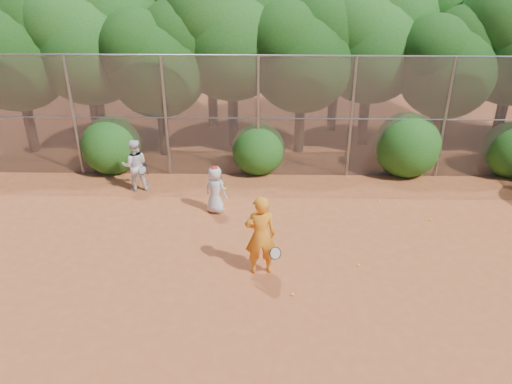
{
  "coord_description": "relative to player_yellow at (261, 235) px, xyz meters",
  "views": [
    {
      "loc": [
        -0.76,
        -9.43,
        7.14
      ],
      "look_at": [
        -1.0,
        2.5,
        1.1
      ],
      "focal_mm": 35.0,
      "sensor_mm": 36.0,
      "label": 1
    }
  ],
  "objects": [
    {
      "name": "tree_4",
      "position": [
        1.41,
        7.79,
        2.75
      ],
      "size": [
        4.19,
        3.64,
        5.73
      ],
      "color": "black",
      "rests_on": "ground"
    },
    {
      "name": "tree_1",
      "position": [
        -6.09,
        8.1,
        3.15
      ],
      "size": [
        4.64,
        4.03,
        6.35
      ],
      "color": "black",
      "rests_on": "ground"
    },
    {
      "name": "player_teen",
      "position": [
        -1.34,
        2.94,
        -0.28
      ],
      "size": [
        0.83,
        0.73,
        1.46
      ],
      "rotation": [
        0.0,
        0.0,
        2.66
      ],
      "color": "silver",
      "rests_on": "ground"
    },
    {
      "name": "bush_1",
      "position": [
        -0.15,
        5.85,
        -0.11
      ],
      "size": [
        1.8,
        1.8,
        1.8
      ],
      "primitive_type": "sphere",
      "color": "#194D13",
      "rests_on": "ground"
    },
    {
      "name": "tree_12",
      "position": [
        7.42,
        10.8,
        3.5
      ],
      "size": [
        5.02,
        4.37,
        6.88
      ],
      "color": "black",
      "rests_on": "ground"
    },
    {
      "name": "ball_4",
      "position": [
        3.57,
        3.64,
        -0.98
      ],
      "size": [
        0.07,
        0.07,
        0.07
      ],
      "primitive_type": "sphere",
      "color": "yellow",
      "rests_on": "ground"
    },
    {
      "name": "ball_3",
      "position": [
        0.74,
        -0.92,
        -0.98
      ],
      "size": [
        0.07,
        0.07,
        0.07
      ],
      "primitive_type": "sphere",
      "color": "yellow",
      "rests_on": "ground"
    },
    {
      "name": "tree_9",
      "position": [
        -7.08,
        10.4,
        3.33
      ],
      "size": [
        4.83,
        4.2,
        6.62
      ],
      "color": "black",
      "rests_on": "ground"
    },
    {
      "name": "player_yellow",
      "position": [
        0.0,
        0.0,
        0.0
      ],
      "size": [
        0.92,
        0.63,
        2.02
      ],
      "rotation": [
        0.0,
        0.0,
        3.29
      ],
      "color": "orange",
      "rests_on": "ground"
    },
    {
      "name": "tree_6",
      "position": [
        6.4,
        7.59,
        2.46
      ],
      "size": [
        3.86,
        3.36,
        5.29
      ],
      "color": "black",
      "rests_on": "ground"
    },
    {
      "name": "fence_back",
      "position": [
        0.74,
        5.55,
        1.04
      ],
      "size": [
        20.05,
        0.09,
        4.03
      ],
      "color": "gray",
      "rests_on": "ground"
    },
    {
      "name": "bush_3",
      "position": [
        8.35,
        5.85,
        -0.06
      ],
      "size": [
        1.9,
        1.9,
        1.9
      ],
      "primitive_type": "sphere",
      "color": "#194D13",
      "rests_on": "ground"
    },
    {
      "name": "tree_10",
      "position": [
        -2.08,
        10.6,
        3.62
      ],
      "size": [
        5.15,
        4.48,
        7.06
      ],
      "color": "black",
      "rests_on": "ground"
    },
    {
      "name": "tree_5",
      "position": [
        3.91,
        8.59,
        3.04
      ],
      "size": [
        4.51,
        3.92,
        6.17
      ],
      "color": "black",
      "rests_on": "ground"
    },
    {
      "name": "tree_11",
      "position": [
        2.91,
        10.2,
        3.15
      ],
      "size": [
        4.64,
        4.03,
        6.35
      ],
      "color": "black",
      "rests_on": "ground"
    },
    {
      "name": "tree_0",
      "position": [
        -8.59,
        7.59,
        2.92
      ],
      "size": [
        4.38,
        3.81,
        6.0
      ],
      "color": "black",
      "rests_on": "ground"
    },
    {
      "name": "player_white",
      "position": [
        -3.99,
        4.37,
        -0.17
      ],
      "size": [
        0.95,
        0.86,
        1.67
      ],
      "rotation": [
        0.0,
        0.0,
        3.35
      ],
      "color": "white",
      "rests_on": "ground"
    },
    {
      "name": "tree_2",
      "position": [
        -3.6,
        7.39,
        2.57
      ],
      "size": [
        3.99,
        3.47,
        5.47
      ],
      "color": "black",
      "rests_on": "ground"
    },
    {
      "name": "ball_1",
      "position": [
        2.4,
        0.24,
        -0.98
      ],
      "size": [
        0.07,
        0.07,
        0.07
      ],
      "primitive_type": "sphere",
      "color": "yellow",
      "rests_on": "ground"
    },
    {
      "name": "bush_0",
      "position": [
        -5.15,
        5.85,
        -0.01
      ],
      "size": [
        2.0,
        2.0,
        2.0
      ],
      "primitive_type": "sphere",
      "color": "#194D13",
      "rests_on": "ground"
    },
    {
      "name": "ground",
      "position": [
        0.85,
        -0.45,
        -1.01
      ],
      "size": [
        80.0,
        80.0,
        0.0
      ],
      "primitive_type": "plane",
      "color": "#A34B24",
      "rests_on": "ground"
    },
    {
      "name": "tree_3",
      "position": [
        -1.08,
        8.4,
        3.39
      ],
      "size": [
        4.89,
        4.26,
        6.7
      ],
      "color": "black",
      "rests_on": "ground"
    },
    {
      "name": "ball_0",
      "position": [
        4.81,
        2.5,
        -0.98
      ],
      "size": [
        0.07,
        0.07,
        0.07
      ],
      "primitive_type": "sphere",
      "color": "yellow",
      "rests_on": "ground"
    },
    {
      "name": "bush_2",
      "position": [
        4.85,
        5.85,
        0.09
      ],
      "size": [
        2.2,
        2.2,
        2.2
      ],
      "primitive_type": "sphere",
      "color": "#194D13",
      "rests_on": "ground"
    }
  ]
}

